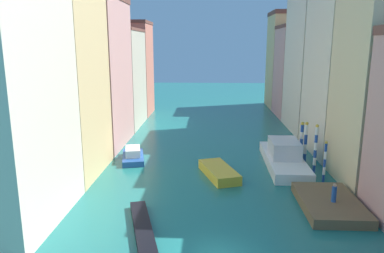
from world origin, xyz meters
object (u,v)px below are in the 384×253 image
(waterfront_dock, at_px, (329,204))
(person_on_dock, at_px, (334,193))
(mooring_pole_0, at_px, (325,161))
(mooring_pole_3, at_px, (301,140))
(mooring_pole_1, at_px, (315,148))
(mooring_pole_2, at_px, (306,142))
(motorboat_1, at_px, (133,155))
(vaporetto_white, at_px, (284,157))
(motorboat_0, at_px, (219,172))
(gondola_black, at_px, (144,235))

(waterfront_dock, relative_size, person_on_dock, 4.87)
(waterfront_dock, xyz_separation_m, mooring_pole_0, (1.18, 5.53, 1.61))
(person_on_dock, xyz_separation_m, mooring_pole_3, (0.64, 12.91, 0.73))
(person_on_dock, distance_m, mooring_pole_1, 8.75)
(mooring_pole_2, bearing_deg, mooring_pole_0, -86.46)
(mooring_pole_1, relative_size, mooring_pole_2, 1.09)
(person_on_dock, relative_size, motorboat_1, 0.27)
(vaporetto_white, xyz_separation_m, motorboat_0, (-6.79, -3.58, -0.50))
(mooring_pole_3, relative_size, motorboat_1, 0.77)
(mooring_pole_0, relative_size, motorboat_0, 0.62)
(mooring_pole_1, height_order, motorboat_0, mooring_pole_1)
(mooring_pole_2, relative_size, vaporetto_white, 0.39)
(vaporetto_white, bearing_deg, gondola_black, -127.82)
(motorboat_0, bearing_deg, person_on_dock, -39.96)
(mooring_pole_3, relative_size, gondola_black, 0.43)
(mooring_pole_2, xyz_separation_m, mooring_pole_3, (-0.09, 1.37, -0.14))
(mooring_pole_1, distance_m, mooring_pole_2, 2.92)
(motorboat_1, bearing_deg, mooring_pole_0, -16.76)
(mooring_pole_2, relative_size, motorboat_1, 0.82)
(mooring_pole_2, bearing_deg, gondola_black, -131.33)
(motorboat_0, xyz_separation_m, motorboat_1, (-9.20, 4.57, 0.09))
(waterfront_dock, relative_size, motorboat_0, 1.12)
(mooring_pole_2, relative_size, motorboat_0, 0.71)
(vaporetto_white, bearing_deg, mooring_pole_1, -37.90)
(mooring_pole_0, relative_size, vaporetto_white, 0.34)
(person_on_dock, distance_m, motorboat_0, 11.05)
(mooring_pole_0, distance_m, vaporetto_white, 5.48)
(mooring_pole_2, bearing_deg, vaporetto_white, -159.29)
(mooring_pole_2, bearing_deg, waterfront_dock, -94.34)
(mooring_pole_0, relative_size, mooring_pole_2, 0.87)
(mooring_pole_0, bearing_deg, motorboat_0, 173.63)
(mooring_pole_0, xyz_separation_m, motorboat_0, (-9.50, 1.06, -1.54))
(mooring_pole_3, distance_m, motorboat_1, 18.39)
(mooring_pole_2, distance_m, mooring_pole_3, 1.38)
(person_on_dock, relative_size, gondola_black, 0.15)
(waterfront_dock, bearing_deg, person_on_dock, -76.55)
(motorboat_0, distance_m, motorboat_1, 10.28)
(motorboat_0, bearing_deg, mooring_pole_0, -6.37)
(mooring_pole_1, xyz_separation_m, mooring_pole_2, (-0.21, 2.91, -0.19))
(mooring_pole_1, bearing_deg, gondola_black, -137.39)
(mooring_pole_1, relative_size, mooring_pole_3, 1.16)
(waterfront_dock, relative_size, gondola_black, 0.73)
(gondola_black, height_order, motorboat_1, motorboat_1)
(gondola_black, bearing_deg, mooring_pole_3, 51.12)
(waterfront_dock, distance_m, gondola_black, 14.40)
(mooring_pole_3, relative_size, vaporetto_white, 0.36)
(mooring_pole_0, height_order, mooring_pole_3, mooring_pole_3)
(person_on_dock, relative_size, mooring_pole_0, 0.37)
(person_on_dock, relative_size, mooring_pole_1, 0.30)
(waterfront_dock, distance_m, mooring_pole_1, 8.49)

